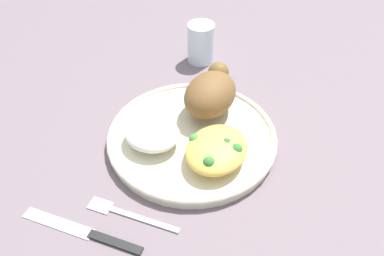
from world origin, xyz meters
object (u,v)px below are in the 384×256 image
knife (93,235)px  mac_cheese_with_broccoli (217,149)px  plate (192,137)px  fork (127,214)px  roasted_chicken (213,93)px  water_glass (201,43)px  rice_pile (152,133)px

knife → mac_cheese_with_broccoli: bearing=-25.9°
plate → fork: size_ratio=2.03×
mac_cheese_with_broccoli → knife: (-0.19, 0.09, -0.04)m
roasted_chicken → fork: bearing=176.4°
mac_cheese_with_broccoli → fork: size_ratio=0.79×
roasted_chicken → water_glass: bearing=33.3°
mac_cheese_with_broccoli → rice_pile: bearing=98.3°
water_glass → knife: bearing=-171.4°
roasted_chicken → plate: bearing=176.8°
plate → fork: (-0.18, 0.01, -0.01)m
rice_pile → knife: bearing=-175.4°
roasted_chicken → knife: size_ratio=0.66×
rice_pile → mac_cheese_with_broccoli: bearing=-81.7°
water_glass → fork: bearing=-167.4°
roasted_chicken → water_glass: roasted_chicken is taller
water_glass → rice_pile: bearing=-169.0°
plate → rice_pile: size_ratio=3.09×
rice_pile → mac_cheese_with_broccoli: 0.11m
plate → water_glass: water_glass is taller
rice_pile → water_glass: size_ratio=1.09×
roasted_chicken → fork: (-0.25, 0.02, -0.05)m
knife → water_glass: size_ratio=2.22×
rice_pile → mac_cheese_with_broccoli: (0.02, -0.11, 0.00)m
rice_pile → fork: (-0.13, -0.04, -0.04)m
plate → roasted_chicken: size_ratio=2.30×
roasted_chicken → rice_pile: bearing=156.3°
rice_pile → knife: (-0.18, -0.01, -0.03)m
fork → roasted_chicken: bearing=-3.6°
plate → mac_cheese_with_broccoli: mac_cheese_with_broccoli is taller
knife → rice_pile: bearing=4.6°
mac_cheese_with_broccoli → water_glass: 0.31m
roasted_chicken → knife: roasted_chicken is taller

